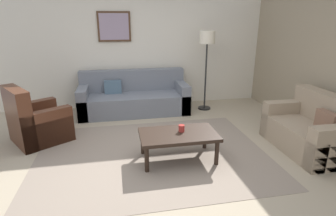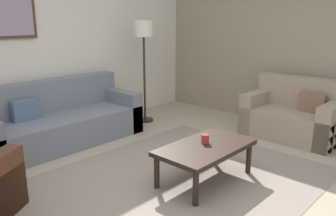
{
  "view_description": "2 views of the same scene",
  "coord_description": "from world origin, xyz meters",
  "px_view_note": "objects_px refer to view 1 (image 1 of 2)",
  "views": [
    {
      "loc": [
        -0.47,
        -3.64,
        1.97
      ],
      "look_at": [
        0.27,
        0.12,
        0.69
      ],
      "focal_mm": 28.9,
      "sensor_mm": 36.0,
      "label": 1
    },
    {
      "loc": [
        -2.45,
        -2.26,
        1.74
      ],
      "look_at": [
        0.39,
        0.39,
        0.72
      ],
      "focal_mm": 36.41,
      "sensor_mm": 36.0,
      "label": 2
    }
  ],
  "objects_px": {
    "framed_artwork": "(114,27)",
    "couch_main": "(134,98)",
    "coffee_table": "(178,136)",
    "armchair_leather": "(36,124)",
    "couch_loveseat": "(313,131)",
    "lamp_standing": "(207,46)",
    "cup": "(182,128)"
  },
  "relations": [
    {
      "from": "cup",
      "to": "lamp_standing",
      "type": "bearing_deg",
      "value": 63.26
    },
    {
      "from": "cup",
      "to": "lamp_standing",
      "type": "relative_size",
      "value": 0.06
    },
    {
      "from": "couch_main",
      "to": "coffee_table",
      "type": "distance_m",
      "value": 2.34
    },
    {
      "from": "lamp_standing",
      "to": "framed_artwork",
      "type": "height_order",
      "value": "framed_artwork"
    },
    {
      "from": "coffee_table",
      "to": "armchair_leather",
      "type": "bearing_deg",
      "value": 154.39
    },
    {
      "from": "framed_artwork",
      "to": "couch_main",
      "type": "bearing_deg",
      "value": -51.93
    },
    {
      "from": "couch_loveseat",
      "to": "framed_artwork",
      "type": "height_order",
      "value": "framed_artwork"
    },
    {
      "from": "lamp_standing",
      "to": "cup",
      "type": "bearing_deg",
      "value": -116.74
    },
    {
      "from": "couch_main",
      "to": "coffee_table",
      "type": "relative_size",
      "value": 2.08
    },
    {
      "from": "couch_main",
      "to": "coffee_table",
      "type": "xyz_separation_m",
      "value": [
        0.47,
        -2.29,
        0.06
      ]
    },
    {
      "from": "coffee_table",
      "to": "framed_artwork",
      "type": "relative_size",
      "value": 1.58
    },
    {
      "from": "couch_loveseat",
      "to": "lamp_standing",
      "type": "distance_m",
      "value": 2.69
    },
    {
      "from": "couch_loveseat",
      "to": "lamp_standing",
      "type": "relative_size",
      "value": 0.79
    },
    {
      "from": "couch_loveseat",
      "to": "coffee_table",
      "type": "height_order",
      "value": "couch_loveseat"
    },
    {
      "from": "armchair_leather",
      "to": "framed_artwork",
      "type": "xyz_separation_m",
      "value": [
        1.38,
        1.67,
        1.48
      ]
    },
    {
      "from": "framed_artwork",
      "to": "armchair_leather",
      "type": "bearing_deg",
      "value": -129.44
    },
    {
      "from": "couch_loveseat",
      "to": "lamp_standing",
      "type": "height_order",
      "value": "lamp_standing"
    },
    {
      "from": "coffee_table",
      "to": "lamp_standing",
      "type": "distance_m",
      "value": 2.63
    },
    {
      "from": "lamp_standing",
      "to": "coffee_table",
      "type": "bearing_deg",
      "value": -117.42
    },
    {
      "from": "coffee_table",
      "to": "cup",
      "type": "height_order",
      "value": "cup"
    },
    {
      "from": "armchair_leather",
      "to": "cup",
      "type": "height_order",
      "value": "armchair_leather"
    },
    {
      "from": "coffee_table",
      "to": "cup",
      "type": "xyz_separation_m",
      "value": [
        0.06,
        0.05,
        0.1
      ]
    },
    {
      "from": "cup",
      "to": "framed_artwork",
      "type": "distance_m",
      "value": 3.1
    },
    {
      "from": "couch_loveseat",
      "to": "coffee_table",
      "type": "bearing_deg",
      "value": 177.51
    },
    {
      "from": "coffee_table",
      "to": "cup",
      "type": "distance_m",
      "value": 0.13
    },
    {
      "from": "cup",
      "to": "framed_artwork",
      "type": "height_order",
      "value": "framed_artwork"
    },
    {
      "from": "couch_main",
      "to": "lamp_standing",
      "type": "bearing_deg",
      "value": -5.62
    },
    {
      "from": "couch_main",
      "to": "couch_loveseat",
      "type": "height_order",
      "value": "same"
    },
    {
      "from": "couch_loveseat",
      "to": "lamp_standing",
      "type": "bearing_deg",
      "value": 114.34
    },
    {
      "from": "couch_loveseat",
      "to": "armchair_leather",
      "type": "xyz_separation_m",
      "value": [
        -4.29,
        1.13,
        0.0
      ]
    },
    {
      "from": "couch_main",
      "to": "armchair_leather",
      "type": "height_order",
      "value": "armchair_leather"
    },
    {
      "from": "couch_loveseat",
      "to": "coffee_table",
      "type": "relative_size",
      "value": 1.22
    }
  ]
}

